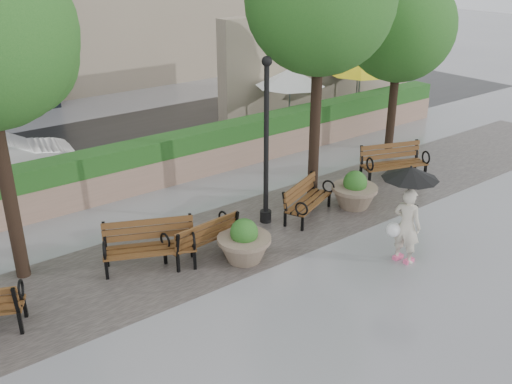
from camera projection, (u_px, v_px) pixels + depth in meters
ground at (322, 295)px, 11.18m from camera, size 100.00×100.00×0.00m
cobble_strip at (233, 237)px, 13.36m from camera, size 28.00×3.20×0.01m
hedge_wall at (151, 164)px, 16.01m from camera, size 24.00×0.80×1.35m
cafe_wall at (324, 62)px, 22.97m from camera, size 10.00×0.60×4.00m
cafe_hedge at (353, 113)px, 21.70m from camera, size 8.00×0.50×0.90m
asphalt_street at (96, 149)px, 19.19m from camera, size 40.00×7.00×0.00m
bench_1 at (150, 255)px, 12.00m from camera, size 2.03×1.47×1.02m
bench_2 at (202, 245)px, 12.49m from camera, size 1.74×0.82×0.90m
bench_3 at (308, 207)px, 14.31m from camera, size 1.78×1.25×0.90m
bench_4 at (393, 170)px, 16.58m from camera, size 2.04×1.35×1.02m
planter_left at (244, 244)px, 12.26m from camera, size 1.17×1.17×0.98m
planter_right at (354, 193)px, 14.79m from camera, size 1.19×1.19×1.00m
lamppost at (266, 154)px, 13.42m from camera, size 0.28×0.28×4.07m
tree_1 at (323, 4)px, 13.76m from camera, size 3.72×3.67×6.97m
tree_2 at (401, 29)px, 17.86m from camera, size 3.53×3.45×5.72m
patio_umb_white at (290, 78)px, 20.22m from camera, size 2.50×2.50×2.30m
patio_umb_yellow_a at (361, 66)px, 22.08m from camera, size 2.50×2.50×2.30m
patio_umb_yellow_b at (359, 62)px, 22.85m from camera, size 2.50×2.50×2.30m
pedestrian at (408, 205)px, 11.89m from camera, size 1.18×1.18×2.16m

